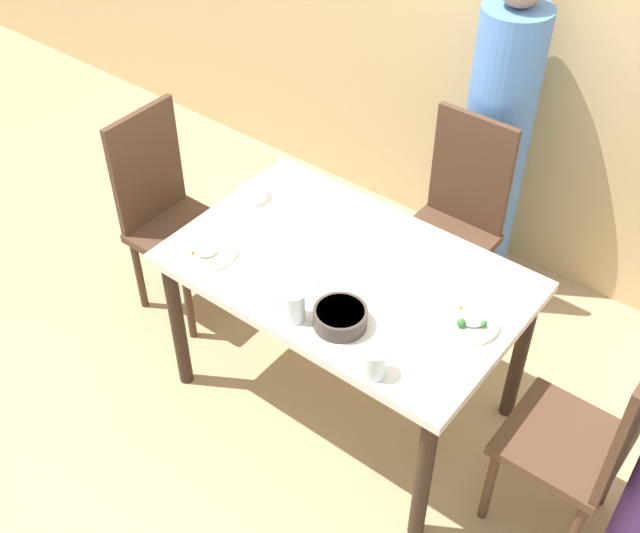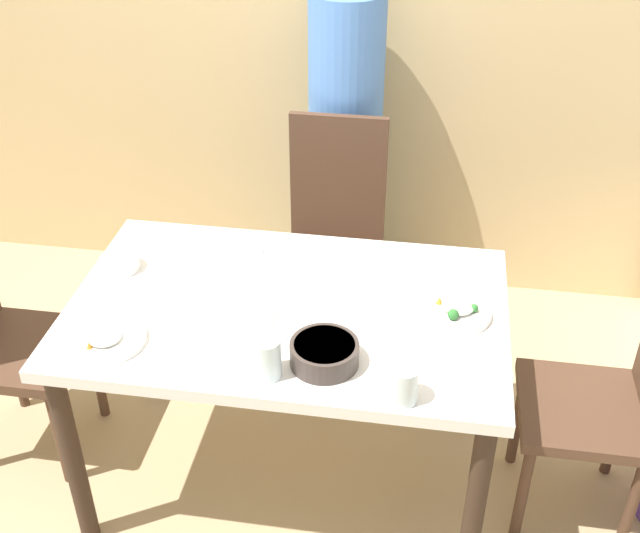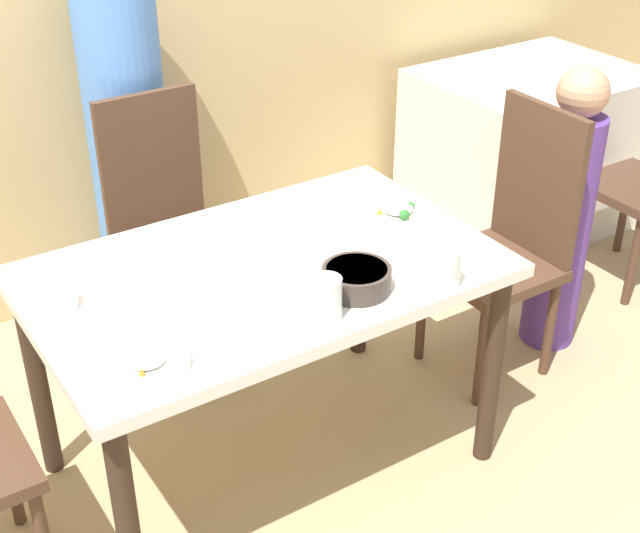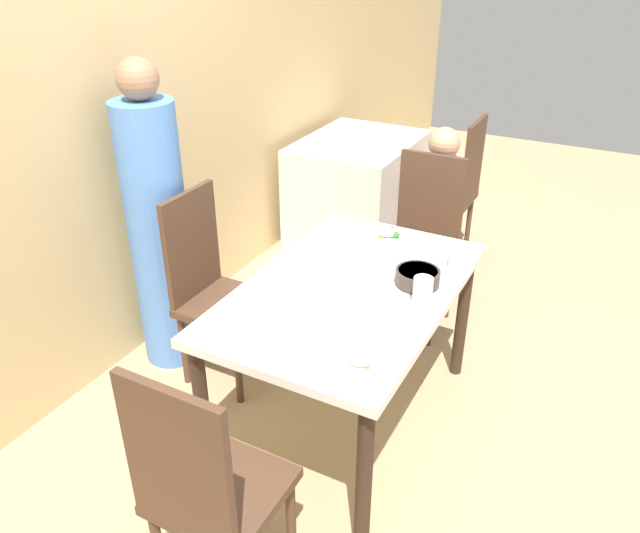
{
  "view_description": "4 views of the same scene",
  "coord_description": "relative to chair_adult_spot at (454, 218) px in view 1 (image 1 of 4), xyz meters",
  "views": [
    {
      "loc": [
        1.29,
        -1.83,
        2.75
      ],
      "look_at": [
        -0.06,
        -0.09,
        0.78
      ],
      "focal_mm": 45.0,
      "sensor_mm": 36.0,
      "label": 1
    },
    {
      "loc": [
        0.41,
        -1.92,
        2.19
      ],
      "look_at": [
        0.1,
        0.02,
        0.88
      ],
      "focal_mm": 45.0,
      "sensor_mm": 36.0,
      "label": 2
    },
    {
      "loc": [
        -1.06,
        -1.93,
        2.03
      ],
      "look_at": [
        0.14,
        -0.09,
        0.74
      ],
      "focal_mm": 50.0,
      "sensor_mm": 36.0,
      "label": 3
    },
    {
      "loc": [
        -2.08,
        -0.96,
        2.08
      ],
      "look_at": [
        -0.1,
        0.09,
        0.86
      ],
      "focal_mm": 35.0,
      "sensor_mm": 36.0,
      "label": 4
    }
  ],
  "objects": [
    {
      "name": "plate_rice_child",
      "position": [
        0.47,
        -0.74,
        0.24
      ],
      "size": [
        0.21,
        0.21,
        0.05
      ],
      "color": "white",
      "rests_on": "dining_table"
    },
    {
      "name": "fork_steel",
      "position": [
        -0.26,
        -0.47,
        0.22
      ],
      "size": [
        0.18,
        0.04,
        0.01
      ],
      "color": "silver",
      "rests_on": "dining_table"
    },
    {
      "name": "bowl_curry",
      "position": [
        0.12,
        -1.01,
        0.26
      ],
      "size": [
        0.19,
        0.19,
        0.07
      ],
      "color": "#3D332D",
      "rests_on": "dining_table"
    },
    {
      "name": "chair_child_spot",
      "position": [
        0.98,
        -0.74,
        0.0
      ],
      "size": [
        0.4,
        0.4,
        1.0
      ],
      "rotation": [
        0.0,
        0.0,
        -1.57
      ],
      "color": "#4C3323",
      "rests_on": "ground_plane"
    },
    {
      "name": "glass_water_short",
      "position": [
        -0.03,
        -1.09,
        0.28
      ],
      "size": [
        0.08,
        0.08,
        0.12
      ],
      "color": "silver",
      "rests_on": "dining_table"
    },
    {
      "name": "ground_plane",
      "position": [
        -0.03,
        -0.77,
        -0.52
      ],
      "size": [
        10.0,
        10.0,
        0.0
      ],
      "primitive_type": "plane",
      "color": "tan"
    },
    {
      "name": "bowl_rice_small",
      "position": [
        -0.61,
        -0.65,
        0.25
      ],
      "size": [
        0.12,
        0.12,
        0.05
      ],
      "color": "white",
      "rests_on": "dining_table"
    },
    {
      "name": "chair_empty_left",
      "position": [
        -1.05,
        -0.75,
        0.0
      ],
      "size": [
        0.4,
        0.4,
        1.0
      ],
      "rotation": [
        0.0,
        0.0,
        1.57
      ],
      "color": "#4C3323",
      "rests_on": "ground_plane"
    },
    {
      "name": "chair_adult_spot",
      "position": [
        0.0,
        0.0,
        0.0
      ],
      "size": [
        0.4,
        0.4,
        1.0
      ],
      "color": "#4C3323",
      "rests_on": "ground_plane"
    },
    {
      "name": "dining_table",
      "position": [
        -0.03,
        -0.77,
        0.13
      ],
      "size": [
        1.33,
        0.83,
        0.74
      ],
      "color": "silver",
      "rests_on": "ground_plane"
    },
    {
      "name": "napkin_folded",
      "position": [
        -0.13,
        -0.87,
        0.22
      ],
      "size": [
        0.14,
        0.14,
        0.01
      ],
      "color": "white",
      "rests_on": "dining_table"
    },
    {
      "name": "glass_water_tall",
      "position": [
        0.34,
        -1.13,
        0.28
      ],
      "size": [
        0.08,
        0.08,
        0.11
      ],
      "color": "silver",
      "rests_on": "dining_table"
    },
    {
      "name": "plate_rice_adult",
      "position": [
        -0.51,
        -1.02,
        0.23
      ],
      "size": [
        0.22,
        0.22,
        0.04
      ],
      "color": "white",
      "rests_on": "dining_table"
    },
    {
      "name": "person_adult",
      "position": [
        -0.0,
        0.31,
        0.22
      ],
      "size": [
        0.3,
        0.3,
        1.59
      ],
      "color": "#5184D1",
      "rests_on": "ground_plane"
    }
  ]
}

